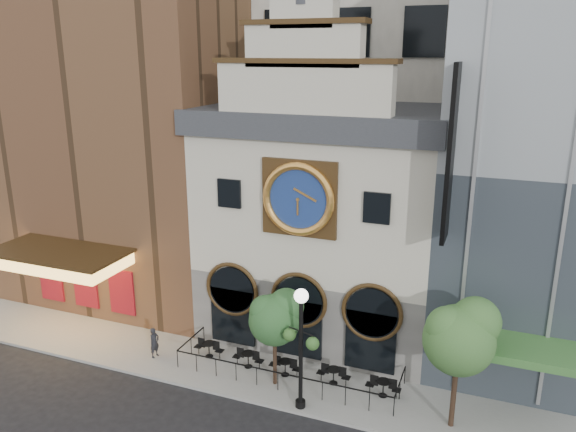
# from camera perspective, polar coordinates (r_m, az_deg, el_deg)

# --- Properties ---
(ground) EXTENTS (120.00, 120.00, 0.00)m
(ground) POSITION_cam_1_polar(r_m,az_deg,el_deg) (26.03, -2.09, -18.88)
(ground) COLOR black
(ground) RESTS_ON ground
(sidewalk) EXTENTS (44.00, 5.00, 0.15)m
(sidewalk) POSITION_cam_1_polar(r_m,az_deg,el_deg) (27.90, 0.02, -16.00)
(sidewalk) COLOR gray
(sidewalk) RESTS_ON ground
(clock_building) EXTENTS (12.60, 8.78, 18.65)m
(clock_building) POSITION_cam_1_polar(r_m,az_deg,el_deg) (29.77, 3.74, 0.11)
(clock_building) COLOR #605E5B
(clock_building) RESTS_ON ground
(theater_building) EXTENTS (14.00, 15.60, 25.00)m
(theater_building) POSITION_cam_1_polar(r_m,az_deg,el_deg) (36.53, -15.24, 12.06)
(theater_building) COLOR brown
(theater_building) RESTS_ON ground
(cafe_railing) EXTENTS (10.60, 2.60, 0.90)m
(cafe_railing) POSITION_cam_1_polar(r_m,az_deg,el_deg) (27.63, 0.02, -15.08)
(cafe_railing) COLOR black
(cafe_railing) RESTS_ON sidewalk
(bistro_0) EXTENTS (1.58, 0.68, 0.90)m
(bistro_0) POSITION_cam_1_polar(r_m,az_deg,el_deg) (29.36, -8.03, -13.17)
(bistro_0) COLOR black
(bistro_0) RESTS_ON sidewalk
(bistro_1) EXTENTS (1.58, 0.68, 0.90)m
(bistro_1) POSITION_cam_1_polar(r_m,az_deg,el_deg) (28.32, -4.07, -14.23)
(bistro_1) COLOR black
(bistro_1) RESTS_ON sidewalk
(bistro_2) EXTENTS (1.58, 0.68, 0.90)m
(bistro_2) POSITION_cam_1_polar(r_m,az_deg,el_deg) (27.63, -0.29, -15.04)
(bistro_2) COLOR black
(bistro_2) RESTS_ON sidewalk
(bistro_3) EXTENTS (1.58, 0.68, 0.90)m
(bistro_3) POSITION_cam_1_polar(r_m,az_deg,el_deg) (27.12, 4.65, -15.76)
(bistro_3) COLOR black
(bistro_3) RESTS_ON sidewalk
(bistro_4) EXTENTS (1.58, 0.68, 0.90)m
(bistro_4) POSITION_cam_1_polar(r_m,az_deg,el_deg) (26.55, 9.65, -16.74)
(bistro_4) COLOR black
(bistro_4) RESTS_ON sidewalk
(pedestrian) EXTENTS (0.47, 0.63, 1.57)m
(pedestrian) POSITION_cam_1_polar(r_m,az_deg,el_deg) (29.71, -13.41, -12.40)
(pedestrian) COLOR black
(pedestrian) RESTS_ON sidewalk
(lamppost) EXTENTS (1.72, 0.92, 5.56)m
(lamppost) POSITION_cam_1_polar(r_m,az_deg,el_deg) (24.01, 1.32, -12.07)
(lamppost) COLOR black
(lamppost) RESTS_ON sidewalk
(tree_left) EXTENTS (2.45, 2.36, 4.71)m
(tree_left) POSITION_cam_1_polar(r_m,az_deg,el_deg) (25.60, -1.26, -10.10)
(tree_left) COLOR #382619
(tree_left) RESTS_ON sidewalk
(tree_right) EXTENTS (2.95, 2.84, 5.68)m
(tree_right) POSITION_cam_1_polar(r_m,az_deg,el_deg) (23.56, 17.14, -11.44)
(tree_right) COLOR #382619
(tree_right) RESTS_ON sidewalk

